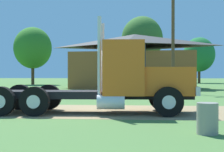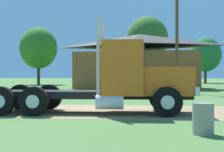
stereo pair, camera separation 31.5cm
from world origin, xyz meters
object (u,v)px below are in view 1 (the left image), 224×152
steel_barrel (207,118)px  shed_building (135,62)px  truck_foreground_white (120,81)px  utility_pole_far (173,35)px

steel_barrel → shed_building: (-2.27, 26.58, 2.36)m
truck_foreground_white → shed_building: (0.23, 22.24, 1.50)m
shed_building → utility_pole_far: (3.21, -8.08, 1.92)m
steel_barrel → utility_pole_far: bearing=87.1°
truck_foreground_white → steel_barrel: 5.08m
truck_foreground_white → shed_building: size_ratio=0.60×
truck_foreground_white → utility_pole_far: utility_pole_far is taller
truck_foreground_white → steel_barrel: bearing=-60.1°
truck_foreground_white → utility_pole_far: size_ratio=0.94×
steel_barrel → shed_building: bearing=94.9°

